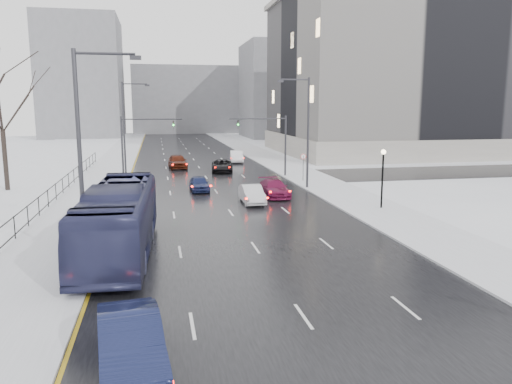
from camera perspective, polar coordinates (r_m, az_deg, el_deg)
road at (r=63.99m, az=-6.70°, el=3.05°), size 16.00×150.00×0.04m
cross_road at (r=52.14m, az=-5.63°, el=1.51°), size 130.00×10.00×0.04m
sidewalk_left at (r=64.02m, az=-16.11°, el=2.78°), size 5.00×150.00×0.16m
sidewalk_right at (r=65.64m, az=2.49°, el=3.33°), size 5.00×150.00×0.16m
park_strip at (r=65.53m, az=-24.42°, el=2.42°), size 14.00×150.00×0.12m
tree_park_e at (r=49.73m, az=-26.49°, el=0.08°), size 9.45×9.45×13.50m
iron_fence at (r=34.93m, az=-24.27°, el=-2.00°), size 0.06×70.00×1.30m
streetlight_r_mid at (r=45.34m, az=5.69°, el=7.37°), size 2.95×0.25×10.00m
streetlight_l_near at (r=23.64m, az=-18.97°, el=4.61°), size 2.95×0.25×10.00m
streetlight_l_far at (r=55.47m, az=-14.64°, el=7.55°), size 2.95×0.25×10.00m
lamppost_r_mid at (r=37.27m, az=14.29°, el=2.45°), size 0.36×0.36×4.28m
mast_signal_right at (r=52.91m, az=2.26°, el=6.13°), size 6.10×0.33×6.50m
mast_signal_left at (r=51.51m, az=-13.88°, el=5.75°), size 6.10×0.33×6.50m
no_uturn_sign at (r=49.71m, az=5.43°, el=3.76°), size 0.60×0.06×2.70m
civic_building at (r=85.38m, az=17.08°, el=11.91°), size 41.00×31.00×24.80m
bldg_far_right at (r=122.91m, az=4.42°, el=11.46°), size 24.00×20.00×22.00m
bldg_far_left at (r=129.62m, az=-19.22°, el=12.20°), size 18.00×22.00×28.00m
bldg_far_center at (r=143.63m, az=-7.78°, el=10.37°), size 30.00×18.00×18.00m
sedan_left_near at (r=15.31m, az=-14.15°, el=-16.42°), size 2.33×5.19×1.66m
bus at (r=26.31m, az=-15.35°, el=-3.05°), size 3.66×13.08×3.61m
sedan_center_near at (r=44.48m, az=-6.51°, el=0.95°), size 1.67×3.98×1.35m
sedan_right_near at (r=38.76m, az=-0.48°, el=-0.25°), size 1.53×4.34×1.43m
sedan_right_cross at (r=57.21m, az=-3.92°, el=3.01°), size 2.85×5.25×1.40m
sedan_right_far at (r=41.62m, az=2.10°, el=0.44°), size 2.04×4.87×1.40m
sedan_center_far at (r=61.02m, az=-8.96°, el=3.49°), size 2.32×5.14×1.71m
sedan_right_distant at (r=66.79m, az=-2.23°, el=4.07°), size 2.12×4.83×1.54m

